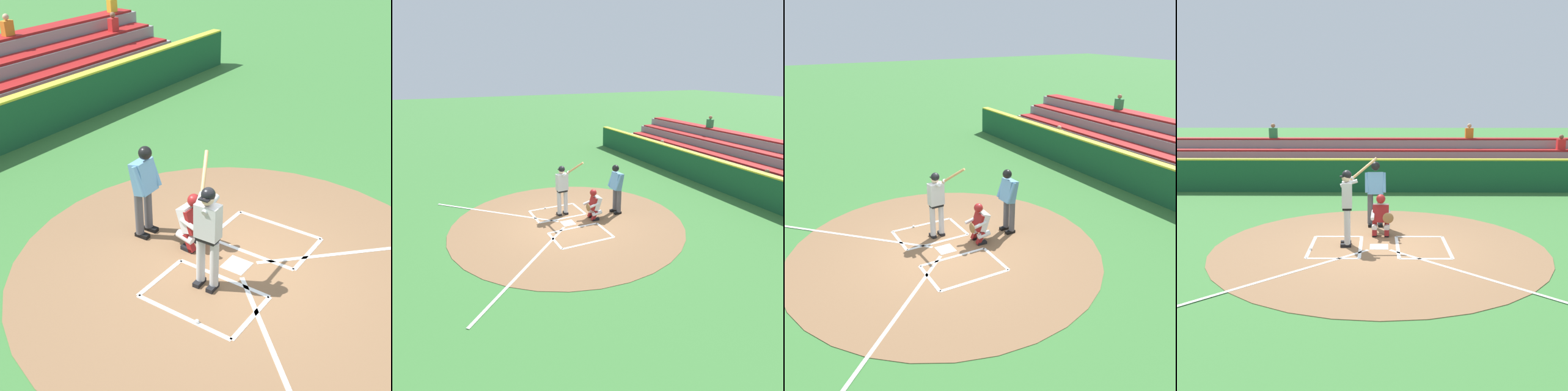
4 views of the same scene
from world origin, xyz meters
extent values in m
plane|color=#387033|center=(0.00, 0.00, 0.00)|extent=(120.00, 120.00, 0.00)
cylinder|color=brown|center=(0.00, 0.00, 0.01)|extent=(8.00, 8.00, 0.01)
cube|color=white|center=(0.00, 0.00, 0.01)|extent=(0.44, 0.44, 0.01)
cube|color=white|center=(-1.05, -0.90, 0.01)|extent=(1.20, 0.08, 0.01)
cube|color=white|center=(-1.05, 0.90, 0.01)|extent=(1.20, 0.08, 0.01)
cube|color=white|center=(-0.45, 0.00, 0.01)|extent=(0.08, 1.80, 0.01)
cube|color=white|center=(-1.65, 0.00, 0.01)|extent=(0.08, 1.80, 0.01)
cube|color=white|center=(1.05, -0.90, 0.01)|extent=(1.20, 0.08, 0.01)
cube|color=white|center=(1.05, 0.90, 0.01)|extent=(1.20, 0.08, 0.01)
cube|color=white|center=(0.45, 0.00, 0.01)|extent=(0.08, 1.80, 0.01)
cube|color=white|center=(1.65, 0.00, 0.01)|extent=(0.08, 1.80, 0.01)
cylinder|color=#BCBCBC|center=(0.77, 0.01, 0.50)|extent=(0.15, 0.15, 0.84)
cube|color=black|center=(0.81, 0.01, 0.04)|extent=(0.26, 0.13, 0.09)
cylinder|color=#BCBCBC|center=(0.78, -0.25, 0.50)|extent=(0.15, 0.15, 0.84)
cube|color=black|center=(0.82, -0.25, 0.04)|extent=(0.26, 0.13, 0.09)
cube|color=black|center=(0.77, -0.12, 0.97)|extent=(0.23, 0.35, 0.10)
cube|color=#BCBCBC|center=(0.77, -0.12, 1.28)|extent=(0.26, 0.41, 0.60)
sphere|color=beige|center=(0.79, -0.12, 1.69)|extent=(0.21, 0.21, 0.21)
sphere|color=black|center=(0.77, -0.12, 1.76)|extent=(0.23, 0.23, 0.23)
cube|color=black|center=(0.88, -0.11, 1.73)|extent=(0.12, 0.17, 0.02)
cylinder|color=#BCBCBC|center=(0.72, -0.10, 1.56)|extent=(0.43, 0.11, 0.21)
cylinder|color=#BCBCBC|center=(0.73, -0.31, 1.56)|extent=(0.27, 0.10, 0.29)
cylinder|color=#AD7F4C|center=(0.38, -0.46, 1.86)|extent=(0.67, 0.39, 0.53)
cylinder|color=#AD7F4C|center=(0.68, -0.30, 1.62)|extent=(0.10, 0.10, 0.08)
cube|color=black|center=(-0.21, -0.97, 0.04)|extent=(0.13, 0.27, 0.09)
cube|color=maroon|center=(-0.20, -0.93, 0.20)|extent=(0.13, 0.25, 0.37)
cylinder|color=silver|center=(-0.21, -1.03, 0.28)|extent=(0.17, 0.37, 0.21)
cube|color=black|center=(0.11, -0.99, 0.04)|extent=(0.13, 0.27, 0.09)
cube|color=maroon|center=(0.11, -0.95, 0.20)|extent=(0.13, 0.25, 0.37)
cylinder|color=silver|center=(0.11, -1.05, 0.28)|extent=(0.17, 0.37, 0.21)
cube|color=silver|center=(-0.05, -1.05, 0.62)|extent=(0.42, 0.38, 0.52)
cube|color=maroon|center=(-0.05, -0.94, 0.62)|extent=(0.43, 0.24, 0.46)
sphere|color=#9E7051|center=(-0.05, -0.98, 0.99)|extent=(0.21, 0.21, 0.21)
sphere|color=maroon|center=(-0.05, -0.96, 1.01)|extent=(0.24, 0.24, 0.24)
cylinder|color=silver|center=(-0.24, -0.87, 0.60)|extent=(0.11, 0.45, 0.20)
cylinder|color=silver|center=(0.16, -0.89, 0.60)|extent=(0.11, 0.45, 0.20)
ellipsoid|color=brown|center=(-0.23, -0.67, 0.57)|extent=(0.28, 0.11, 0.28)
cylinder|color=#4C4C51|center=(-0.04, -2.03, 0.51)|extent=(0.16, 0.16, 0.86)
cube|color=black|center=(-0.04, -1.98, 0.04)|extent=(0.14, 0.29, 0.09)
cylinder|color=#4C4C51|center=(0.24, -2.02, 0.51)|extent=(0.16, 0.16, 0.86)
cube|color=black|center=(0.24, -1.97, 0.04)|extent=(0.14, 0.29, 0.09)
cube|color=#5B8EB7|center=(0.10, -1.98, 1.25)|extent=(0.45, 0.38, 0.66)
sphere|color=#9E7051|center=(0.10, -1.94, 1.72)|extent=(0.22, 0.22, 0.22)
sphere|color=black|center=(0.10, -1.92, 1.74)|extent=(0.25, 0.25, 0.25)
cylinder|color=#5B8EB7|center=(-0.14, -1.91, 1.28)|extent=(0.11, 0.29, 0.56)
cylinder|color=#5B8EB7|center=(0.34, -1.89, 1.28)|extent=(0.11, 0.29, 0.56)
sphere|color=white|center=(1.63, 0.27, 0.04)|extent=(0.07, 0.07, 0.07)
cube|color=yellow|center=(-9.06, -11.02, 2.11)|extent=(0.36, 0.22, 0.46)
cube|color=red|center=(-8.15, -10.17, 1.66)|extent=(0.36, 0.22, 0.46)
sphere|color=brown|center=(-8.15, -10.17, 2.00)|extent=(0.20, 0.20, 0.20)
cube|color=orange|center=(-4.20, -11.02, 2.11)|extent=(0.36, 0.22, 0.46)
sphere|color=tan|center=(-4.20, -11.02, 2.45)|extent=(0.20, 0.20, 0.20)
camera|label=1|loc=(6.93, 3.91, 5.78)|focal=50.27mm
camera|label=2|loc=(-10.29, 4.26, 5.11)|focal=32.04mm
camera|label=3|loc=(-8.84, 3.90, 5.45)|focal=38.55mm
camera|label=4|loc=(0.04, 11.01, 3.41)|focal=43.40mm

